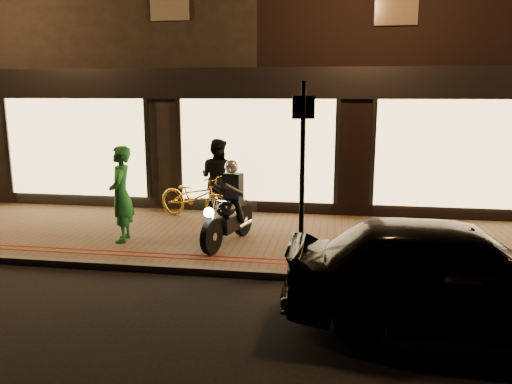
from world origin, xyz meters
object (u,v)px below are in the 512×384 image
parked_car (451,273)px  motorcycle (229,212)px  sign_post (302,167)px  person_green (121,194)px  bicycle_gold (195,197)px

parked_car → motorcycle: bearing=52.9°
motorcycle → sign_post: (1.44, -1.19, 1.06)m
person_green → parked_car: person_green is taller
motorcycle → parked_car: size_ratio=0.45×
sign_post → bicycle_gold: sign_post is taller
bicycle_gold → parked_car: bearing=-113.1°
motorcycle → sign_post: bearing=-24.7°
sign_post → parked_car: sign_post is taller
bicycle_gold → person_green: size_ratio=1.03×
motorcycle → bicycle_gold: 2.12m
sign_post → parked_car: bearing=-36.9°
motorcycle → sign_post: sign_post is taller
motorcycle → sign_post: 2.15m
sign_post → person_green: sign_post is taller
motorcycle → parked_car: motorcycle is taller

